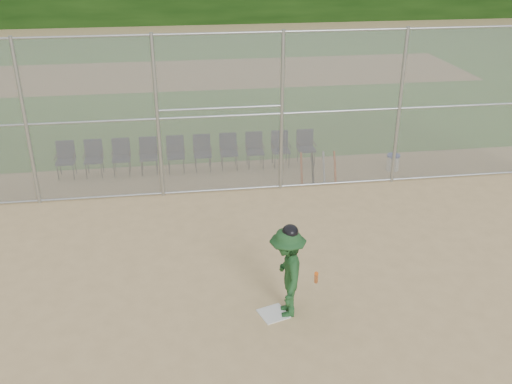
{
  "coord_description": "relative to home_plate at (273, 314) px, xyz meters",
  "views": [
    {
      "loc": [
        -1.55,
        -8.19,
        6.12
      ],
      "look_at": [
        0.0,
        2.5,
        1.1
      ],
      "focal_mm": 40.0,
      "sensor_mm": 36.0,
      "label": 1
    }
  ],
  "objects": [
    {
      "name": "dirt_patch_far",
      "position": [
        0.09,
        18.21,
        -0.0
      ],
      "size": [
        24.0,
        24.0,
        0.0
      ],
      "primitive_type": "plane",
      "color": "tan",
      "rests_on": "ground"
    },
    {
      "name": "chair_3",
      "position": [
        -2.28,
        6.73,
        0.47
      ],
      "size": [
        0.54,
        0.52,
        0.96
      ],
      "primitive_type": null,
      "color": "#0D1833",
      "rests_on": "ground"
    },
    {
      "name": "chair_2",
      "position": [
        -3.01,
        6.73,
        0.47
      ],
      "size": [
        0.54,
        0.52,
        0.96
      ],
      "primitive_type": null,
      "color": "#0D1833",
      "rests_on": "ground"
    },
    {
      "name": "chair_0",
      "position": [
        -4.47,
        6.73,
        0.47
      ],
      "size": [
        0.54,
        0.52,
        0.96
      ],
      "primitive_type": null,
      "color": "#0D1833",
      "rests_on": "ground"
    },
    {
      "name": "ground",
      "position": [
        0.09,
        0.21,
        -0.01
      ],
      "size": [
        100.0,
        100.0,
        0.0
      ],
      "primitive_type": "plane",
      "color": "tan",
      "rests_on": "ground"
    },
    {
      "name": "backstop_fence",
      "position": [
        0.09,
        5.21,
        2.06
      ],
      "size": [
        16.09,
        0.09,
        4.0
      ],
      "color": "gray",
      "rests_on": "ground"
    },
    {
      "name": "chair_9",
      "position": [
        2.1,
        6.73,
        0.47
      ],
      "size": [
        0.54,
        0.52,
        0.96
      ],
      "primitive_type": null,
      "color": "#0D1833",
      "rests_on": "ground"
    },
    {
      "name": "home_plate",
      "position": [
        0.0,
        0.0,
        0.0
      ],
      "size": [
        0.58,
        0.58,
        0.02
      ],
      "primitive_type": "cube",
      "rotation": [
        0.0,
        0.0,
        0.32
      ],
      "color": "silver",
      "rests_on": "ground"
    },
    {
      "name": "chair_1",
      "position": [
        -3.74,
        6.73,
        0.47
      ],
      "size": [
        0.54,
        0.52,
        0.96
      ],
      "primitive_type": null,
      "color": "#0D1833",
      "rests_on": "ground"
    },
    {
      "name": "chair_8",
      "position": [
        1.37,
        6.73,
        0.47
      ],
      "size": [
        0.54,
        0.52,
        0.96
      ],
      "primitive_type": null,
      "color": "#0D1833",
      "rests_on": "ground"
    },
    {
      "name": "chair_6",
      "position": [
        -0.09,
        6.73,
        0.47
      ],
      "size": [
        0.54,
        0.52,
        0.96
      ],
      "primitive_type": null,
      "color": "#0D1833",
      "rests_on": "ground"
    },
    {
      "name": "water_cooler",
      "position": [
        4.38,
        5.95,
        0.22
      ],
      "size": [
        0.36,
        0.36,
        0.46
      ],
      "color": "white",
      "rests_on": "ground"
    },
    {
      "name": "spare_bats",
      "position": [
        2.13,
        5.44,
        0.4
      ],
      "size": [
        0.96,
        0.38,
        0.83
      ],
      "color": "#D84C14",
      "rests_on": "ground"
    },
    {
      "name": "batter_at_plate",
      "position": [
        0.23,
        0.01,
        0.83
      ],
      "size": [
        0.87,
        1.29,
        1.74
      ],
      "color": "#1D4922",
      "rests_on": "ground"
    },
    {
      "name": "chair_7",
      "position": [
        0.64,
        6.73,
        0.47
      ],
      "size": [
        0.54,
        0.52,
        0.96
      ],
      "primitive_type": null,
      "color": "#0D1833",
      "rests_on": "ground"
    },
    {
      "name": "chair_5",
      "position": [
        -0.82,
        6.73,
        0.47
      ],
      "size": [
        0.54,
        0.52,
        0.96
      ],
      "primitive_type": null,
      "color": "#0D1833",
      "rests_on": "ground"
    },
    {
      "name": "grass_strip",
      "position": [
        0.09,
        18.21,
        -0.0
      ],
      "size": [
        100.0,
        100.0,
        0.0
      ],
      "primitive_type": "plane",
      "color": "#2B681F",
      "rests_on": "ground"
    },
    {
      "name": "chair_4",
      "position": [
        -1.55,
        6.73,
        0.47
      ],
      "size": [
        0.54,
        0.52,
        0.96
      ],
      "primitive_type": null,
      "color": "#0D1833",
      "rests_on": "ground"
    }
  ]
}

